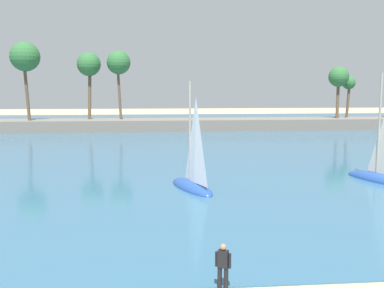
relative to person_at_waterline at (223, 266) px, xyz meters
name	(u,v)px	position (x,y,z in m)	size (l,w,h in m)	color
sea	(166,135)	(-0.53, 46.88, -0.86)	(220.00, 93.34, 0.06)	#33607F
palm_headland	(178,112)	(1.57, 53.50, 2.01)	(115.70, 6.34, 13.36)	slate
person_at_waterline	(223,266)	(0.00, 0.00, 0.00)	(0.51, 0.32, 1.67)	black
sailboat_near_shore	(381,171)	(13.98, 15.52, -0.09)	(3.62, 5.93, 8.26)	#234793
sailboat_mid_bay	(192,179)	(0.28, 14.39, -0.15)	(3.31, 5.47, 7.62)	#234793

